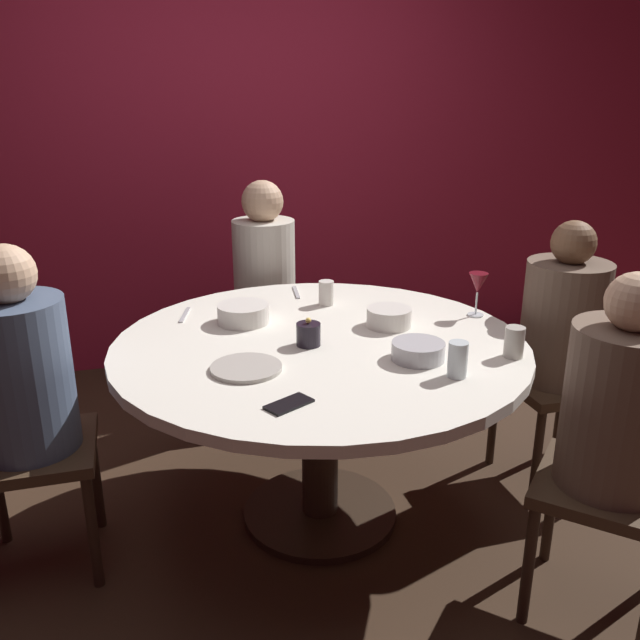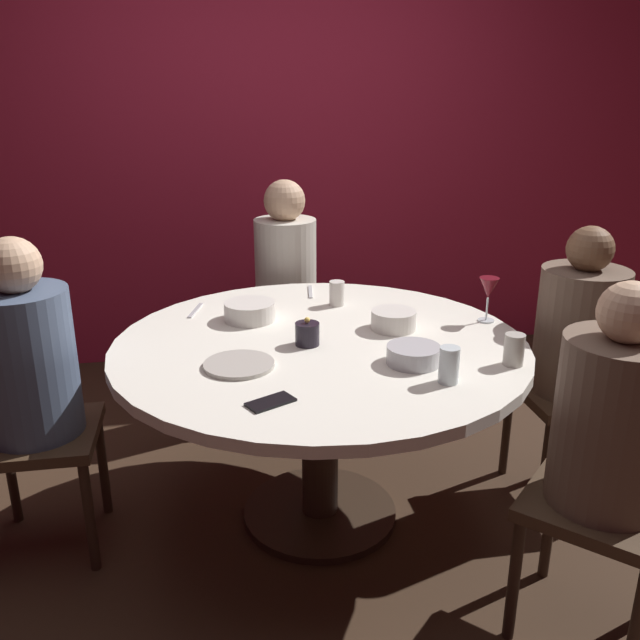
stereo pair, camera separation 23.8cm
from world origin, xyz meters
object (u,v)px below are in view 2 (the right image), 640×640
Objects in this scene: seated_diner_left at (28,366)px; wine_glass at (489,290)px; bowl_serving_large at (414,355)px; candle_holder at (307,334)px; dining_table at (320,374)px; cup_by_left_diner at (514,350)px; cup_near_candle at (449,365)px; bowl_small_white at (394,320)px; seated_diner_front_right at (611,429)px; seated_diner_right at (578,335)px; dinner_plate at (239,365)px; cell_phone at (271,402)px; seated_diner_back at (286,271)px; bowl_salad_center at (250,311)px; cup_by_right_diner at (337,293)px.

seated_diner_left is 1.69m from wine_glass.
candle_holder is at bearing 144.81° from bowl_serving_large.
cup_by_left_diner reaches higher than dining_table.
bowl_small_white is at bearing 94.23° from cup_near_candle.
cup_near_candle is at bearing 7.27° from seated_diner_front_right.
seated_diner_right reaches higher than dinner_plate.
seated_diner_right is 8.05× the size of cell_phone.
seated_diner_back is at bearing 87.25° from candle_holder.
bowl_salad_center is (-0.18, 0.30, -0.00)m from candle_holder.
dining_table is at bearing 0.00° from seated_diner_left.
candle_holder is (-0.05, -0.03, 0.17)m from dining_table.
cup_by_left_diner is at bearing 23.74° from seated_diner_back.
seated_diner_back is 1.05× the size of seated_diner_right.
cup_by_left_diner reaches higher than cell_phone.
bowl_small_white is (0.52, 0.55, 0.03)m from cell_phone.
dinner_plate is at bearing 17.55° from seated_diner_front_right.
bowl_small_white is at bearing 108.88° from cell_phone.
dinner_plate is 1.67× the size of cell_phone.
seated_diner_back is at bearing 102.61° from cup_by_right_diner.
bowl_small_white is at bearing 14.81° from dining_table.
candle_holder is at bearing 1.52° from seated_diner_right.
seated_diner_right is 1.33m from cell_phone.
bowl_serving_large is (0.57, -0.07, 0.02)m from dinner_plate.
dinner_plate is 0.73m from cup_by_right_diner.
wine_glass is 0.44m from cup_by_left_diner.
seated_diner_right is 6.28× the size of bowl_serving_large.
dining_table is 0.70m from cup_by_left_diner.
cell_phone is 0.82× the size of bowl_small_white.
dining_table is 1.28× the size of seated_diner_left.
bowl_salad_center is at bearing 159.86° from bowl_small_white.
bowl_salad_center is (-0.91, 0.17, -0.09)m from wine_glass.
cup_near_candle is (0.63, -0.23, 0.05)m from dinner_plate.
seated_diner_front_right reaches higher than bowl_small_white.
dining_table is at bearing -49.47° from bowl_salad_center.
bowl_small_white is at bearing 23.75° from dinner_plate.
dinner_plate is at bearing 167.25° from cell_phone.
dining_table is 0.54m from cell_phone.
seated_diner_front_right is at bearing -62.26° from bowl_small_white.
seated_diner_left is at bearing -148.67° from cell_phone.
candle_holder is at bearing -150.79° from dining_table.
bowl_serving_large is (0.50, 0.22, 0.03)m from cell_phone.
bowl_salad_center is at bearing 81.38° from dinner_plate.
bowl_serving_large is 0.33m from bowl_small_white.
dining_table is 8.78× the size of bowl_small_white.
candle_holder is 0.89× the size of cup_near_candle.
wine_glass reaches higher than cell_phone.
candle_holder is at bearing -162.91° from bowl_small_white.
bowl_small_white is (0.60, 0.26, 0.03)m from dinner_plate.
wine_glass is 1.04× the size of bowl_small_white.
seated_diner_front_right is (-0.31, -0.71, 0.00)m from seated_diner_right.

